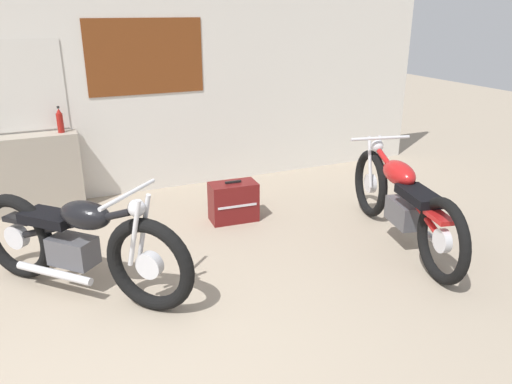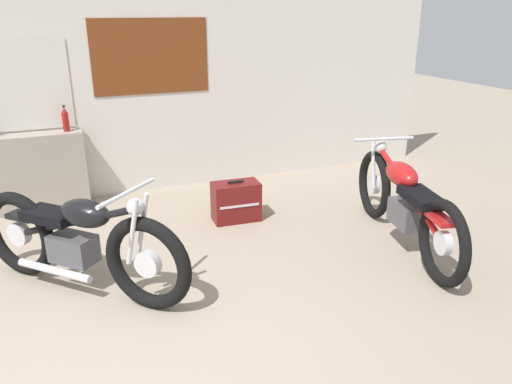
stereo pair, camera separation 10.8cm
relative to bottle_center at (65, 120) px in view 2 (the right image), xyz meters
name	(u,v)px [view 2 (the right image)]	position (x,y,z in m)	size (l,w,h in m)	color
wall_back	(49,82)	(-0.12, 0.18, 0.40)	(10.00, 0.07, 2.80)	silver
sill_counter	(7,175)	(-0.68, 0.00, -0.57)	(1.67, 0.28, 0.88)	gray
bottle_center	(65,120)	(0.00, 0.00, 0.00)	(0.07, 0.07, 0.29)	maroon
motorcycle_black	(78,241)	(-0.07, -2.04, -0.57)	(1.51, 1.56, 0.94)	black
motorcycle_red	(405,203)	(2.86, -2.36, -0.57)	(0.73, 2.17, 0.93)	black
hard_case_darkred	(236,201)	(1.58, -1.17, -0.79)	(0.52, 0.32, 0.45)	maroon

